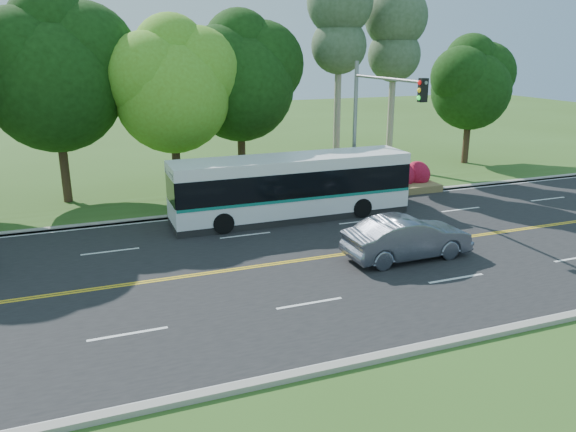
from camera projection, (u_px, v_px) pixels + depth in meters
name	position (u px, v px, depth m)	size (l,w,h in m)	color
ground	(285.00, 263.00, 20.82)	(120.00, 120.00, 0.00)	#34541C
road	(285.00, 263.00, 20.81)	(60.00, 14.00, 0.02)	black
curb_north	(234.00, 210.00, 27.19)	(60.00, 0.30, 0.15)	gray
curb_south	(383.00, 357.00, 14.40)	(60.00, 0.30, 0.15)	gray
grass_verge	(224.00, 201.00, 28.85)	(60.00, 4.00, 0.10)	#34541C
lane_markings	(283.00, 263.00, 20.78)	(57.60, 13.82, 0.00)	gold
tree_row	(103.00, 66.00, 27.95)	(44.70, 9.10, 13.84)	#2E2314
bougainvillea_hedge	(357.00, 181.00, 30.33)	(9.50, 2.25, 1.50)	maroon
traffic_signal	(374.00, 113.00, 26.49)	(0.42, 6.10, 7.00)	gray
transit_bus	(291.00, 188.00, 25.76)	(11.07, 2.48, 2.89)	white
sedan	(407.00, 238.00, 21.02)	(1.70, 4.88, 1.61)	slate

